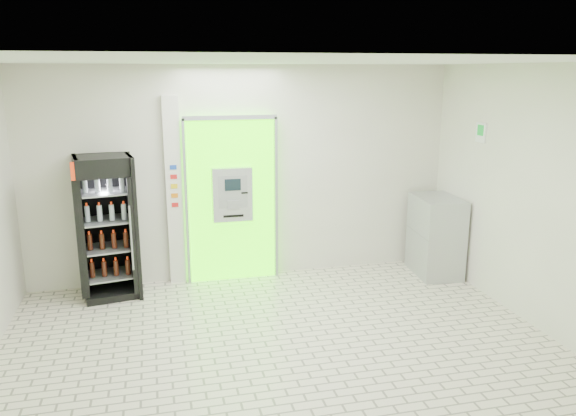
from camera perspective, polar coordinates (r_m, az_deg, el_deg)
name	(u,v)px	position (r m, az deg, el deg)	size (l,w,h in m)	color
ground	(285,356)	(6.09, -0.29, -14.79)	(6.00, 6.00, 0.00)	beige
room_shell	(285,184)	(5.46, -0.31, 2.44)	(6.00, 6.00, 6.00)	silver
atm_assembly	(232,199)	(7.88, -5.75, 0.95)	(1.30, 0.24, 2.33)	#37E800
pillar	(174,192)	(7.83, -11.48, 1.62)	(0.22, 0.11, 2.60)	silver
beverage_cooler	(108,230)	(7.69, -17.84, -2.10)	(0.80, 0.75, 1.87)	black
steel_cabinet	(436,236)	(8.45, 14.77, -2.74)	(0.65, 0.91, 1.15)	#A7AAAF
exit_sign	(481,132)	(7.88, 19.02, 7.28)	(0.02, 0.22, 0.26)	white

